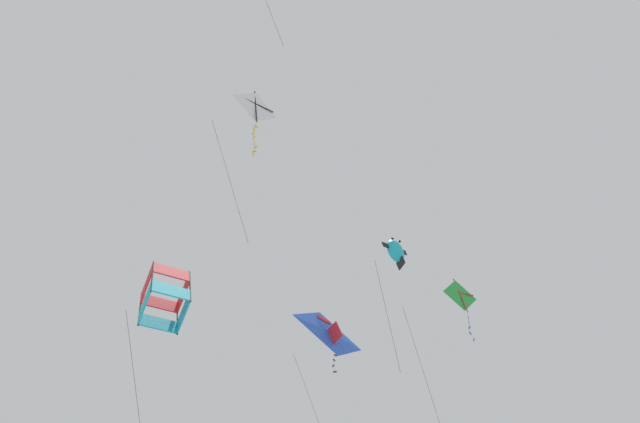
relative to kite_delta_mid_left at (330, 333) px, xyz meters
The scene contains 5 objects.
kite_delta_mid_left is the anchor object (origin of this frame).
kite_diamond_low_drifter 7.01m from the kite_delta_mid_left, 96.11° to the left, with size 3.84×2.29×9.99m.
kite_box_upper_right 11.28m from the kite_delta_mid_left, 13.00° to the left, with size 2.04×2.42×5.92m.
kite_diamond_highest 11.52m from the kite_delta_mid_left, 26.60° to the left, with size 2.51×1.41×7.24m.
kite_fish_far_centre 7.46m from the kite_delta_mid_left, 64.29° to the left, with size 1.60×1.21×5.45m.
Camera 1 is at (13.53, 10.91, 24.67)m, focal length 32.67 mm.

